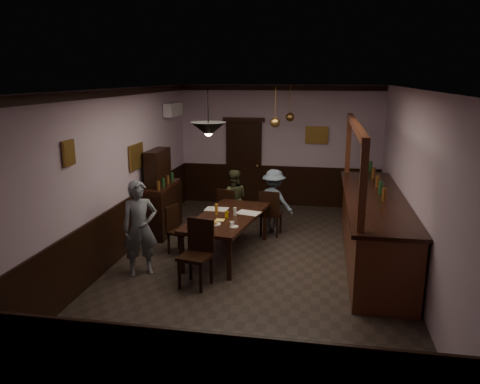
% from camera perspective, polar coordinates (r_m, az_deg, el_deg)
% --- Properties ---
extents(room, '(5.01, 8.01, 3.01)m').
position_cam_1_polar(room, '(7.84, 2.15, 1.41)').
color(room, '#2D2621').
rests_on(room, ground).
extents(dining_table, '(1.34, 2.33, 0.75)m').
position_cam_1_polar(dining_table, '(8.47, -1.57, -3.32)').
color(dining_table, black).
rests_on(dining_table, ground).
extents(chair_far_left, '(0.50, 0.50, 0.92)m').
position_cam_1_polar(chair_far_left, '(9.82, -1.44, -1.97)').
color(chair_far_left, black).
rests_on(chair_far_left, ground).
extents(chair_far_right, '(0.46, 0.46, 0.96)m').
position_cam_1_polar(chair_far_right, '(9.54, 3.70, -2.35)').
color(chair_far_right, black).
rests_on(chair_far_right, ground).
extents(chair_near, '(0.54, 0.54, 1.05)m').
position_cam_1_polar(chair_near, '(7.36, -5.19, -7.01)').
color(chair_near, black).
rests_on(chair_near, ground).
extents(chair_side, '(0.49, 0.49, 0.89)m').
position_cam_1_polar(chair_side, '(8.72, -7.69, -4.28)').
color(chair_side, black).
rests_on(chair_side, ground).
extents(person_standing, '(0.69, 0.63, 1.58)m').
position_cam_1_polar(person_standing, '(7.81, -12.11, -4.33)').
color(person_standing, slate).
rests_on(person_standing, ground).
extents(person_seated_left, '(0.67, 0.56, 1.27)m').
position_cam_1_polar(person_seated_left, '(10.03, -0.84, -0.85)').
color(person_seated_left, '#44482B').
rests_on(person_seated_left, ground).
extents(person_seated_right, '(0.99, 0.80, 1.34)m').
position_cam_1_polar(person_seated_right, '(9.76, 4.13, -1.11)').
color(person_seated_right, slate).
rests_on(person_seated_right, ground).
extents(newspaper_left, '(0.43, 0.31, 0.01)m').
position_cam_1_polar(newspaper_left, '(8.85, -2.87, -2.09)').
color(newspaper_left, silver).
rests_on(newspaper_left, dining_table).
extents(newspaper_right, '(0.48, 0.40, 0.01)m').
position_cam_1_polar(newspaper_right, '(8.61, 1.04, -2.55)').
color(newspaper_right, silver).
rests_on(newspaper_right, dining_table).
extents(napkin, '(0.17, 0.17, 0.00)m').
position_cam_1_polar(napkin, '(8.20, -2.47, -3.43)').
color(napkin, '#F5E05A').
rests_on(napkin, dining_table).
extents(saucer, '(0.15, 0.15, 0.01)m').
position_cam_1_polar(saucer, '(7.83, -0.74, -4.24)').
color(saucer, white).
rests_on(saucer, dining_table).
extents(coffee_cup, '(0.09, 0.09, 0.07)m').
position_cam_1_polar(coffee_cup, '(7.84, -0.99, -3.88)').
color(coffee_cup, white).
rests_on(coffee_cup, saucer).
extents(pastry_plate, '(0.22, 0.22, 0.01)m').
position_cam_1_polar(pastry_plate, '(7.97, -3.15, -3.92)').
color(pastry_plate, white).
rests_on(pastry_plate, dining_table).
extents(pastry_ring_a, '(0.13, 0.13, 0.04)m').
position_cam_1_polar(pastry_ring_a, '(8.00, -3.35, -3.64)').
color(pastry_ring_a, '#C68C47').
rests_on(pastry_ring_a, pastry_plate).
extents(pastry_ring_b, '(0.13, 0.13, 0.04)m').
position_cam_1_polar(pastry_ring_b, '(7.95, -3.19, -3.76)').
color(pastry_ring_b, '#C68C47').
rests_on(pastry_ring_b, pastry_plate).
extents(soda_can, '(0.07, 0.07, 0.12)m').
position_cam_1_polar(soda_can, '(8.31, -1.64, -2.76)').
color(soda_can, yellow).
rests_on(soda_can, dining_table).
extents(beer_glass, '(0.06, 0.06, 0.20)m').
position_cam_1_polar(beer_glass, '(8.50, -2.90, -2.11)').
color(beer_glass, '#BF721E').
rests_on(beer_glass, dining_table).
extents(water_glass, '(0.06, 0.06, 0.15)m').
position_cam_1_polar(water_glass, '(8.44, -0.62, -2.39)').
color(water_glass, silver).
rests_on(water_glass, dining_table).
extents(pepper_mill, '(0.04, 0.04, 0.14)m').
position_cam_1_polar(pepper_mill, '(7.87, -6.02, -3.72)').
color(pepper_mill, black).
rests_on(pepper_mill, dining_table).
extents(sideboard, '(0.47, 1.32, 1.75)m').
position_cam_1_polar(sideboard, '(9.85, -9.61, -0.94)').
color(sideboard, black).
rests_on(sideboard, ground).
extents(bar_counter, '(1.01, 4.35, 2.44)m').
position_cam_1_polar(bar_counter, '(8.62, 15.92, -4.05)').
color(bar_counter, '#472013').
rests_on(bar_counter, ground).
extents(door_back, '(0.90, 0.06, 2.10)m').
position_cam_1_polar(door_back, '(11.89, 0.47, 3.54)').
color(door_back, black).
rests_on(door_back, ground).
extents(ac_unit, '(0.20, 0.85, 0.30)m').
position_cam_1_polar(ac_unit, '(11.05, -8.16, 9.93)').
color(ac_unit, white).
rests_on(ac_unit, ground).
extents(picture_left_small, '(0.04, 0.28, 0.36)m').
position_cam_1_polar(picture_left_small, '(7.01, -20.16, 4.49)').
color(picture_left_small, olive).
rests_on(picture_left_small, ground).
extents(picture_left_large, '(0.04, 0.62, 0.48)m').
position_cam_1_polar(picture_left_large, '(9.20, -12.52, 4.25)').
color(picture_left_large, olive).
rests_on(picture_left_large, ground).
extents(picture_back, '(0.55, 0.04, 0.42)m').
position_cam_1_polar(picture_back, '(11.62, 9.33, 6.86)').
color(picture_back, olive).
rests_on(picture_back, ground).
extents(pendant_iron, '(0.56, 0.56, 0.72)m').
position_cam_1_polar(pendant_iron, '(7.39, -3.88, 7.63)').
color(pendant_iron, black).
rests_on(pendant_iron, ground).
extents(pendant_brass_mid, '(0.20, 0.20, 0.81)m').
position_cam_1_polar(pendant_brass_mid, '(9.45, 4.31, 8.44)').
color(pendant_brass_mid, '#BF8C3F').
rests_on(pendant_brass_mid, ground).
extents(pendant_brass_far, '(0.20, 0.20, 0.81)m').
position_cam_1_polar(pendant_brass_far, '(10.75, 6.12, 9.07)').
color(pendant_brass_far, '#BF8C3F').
rests_on(pendant_brass_far, ground).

